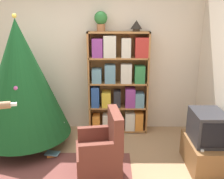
{
  "coord_description": "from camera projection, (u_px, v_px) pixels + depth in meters",
  "views": [
    {
      "loc": [
        0.46,
        -2.66,
        2.08
      ],
      "look_at": [
        0.43,
        0.82,
        1.05
      ],
      "focal_mm": 40.0,
      "sensor_mm": 36.0,
      "label": 1
    }
  ],
  "objects": [
    {
      "name": "christmas_tree",
      "position": [
        21.0,
        79.0,
        3.87
      ],
      "size": [
        1.46,
        1.46,
        2.12
      ],
      "color": "#4C3323",
      "rests_on": "ground_plane"
    },
    {
      "name": "table_lamp",
      "position": [
        136.0,
        25.0,
        4.18
      ],
      "size": [
        0.2,
        0.2,
        0.18
      ],
      "color": "#473828",
      "rests_on": "bookshelf"
    },
    {
      "name": "wall_back",
      "position": [
        89.0,
        60.0,
        4.57
      ],
      "size": [
        8.0,
        0.1,
        2.6
      ],
      "color": "beige",
      "rests_on": "ground_plane"
    },
    {
      "name": "bookshelf",
      "position": [
        119.0,
        85.0,
        4.46
      ],
      "size": [
        1.06,
        0.29,
        1.83
      ],
      "color": "#A8703D",
      "rests_on": "ground_plane"
    },
    {
      "name": "armchair",
      "position": [
        101.0,
        155.0,
        3.28
      ],
      "size": [
        0.65,
        0.64,
        0.92
      ],
      "rotation": [
        0.0,
        0.0,
        -1.41
      ],
      "color": "brown",
      "rests_on": "ground_plane"
    },
    {
      "name": "game_remote",
      "position": [
        201.0,
        149.0,
        3.25
      ],
      "size": [
        0.04,
        0.12,
        0.02
      ],
      "color": "white",
      "rests_on": "tv_stand"
    },
    {
      "name": "potted_plant",
      "position": [
        101.0,
        20.0,
        4.16
      ],
      "size": [
        0.22,
        0.22,
        0.33
      ],
      "color": "#935B38",
      "rests_on": "bookshelf"
    },
    {
      "name": "tv_stand",
      "position": [
        204.0,
        154.0,
        3.53
      ],
      "size": [
        0.48,
        0.78,
        0.4
      ],
      "color": "brown",
      "rests_on": "ground_plane"
    },
    {
      "name": "book_pile_near_tree",
      "position": [
        52.0,
        154.0,
        3.85
      ],
      "size": [
        0.23,
        0.17,
        0.06
      ],
      "color": "orange",
      "rests_on": "ground_plane"
    },
    {
      "name": "television",
      "position": [
        208.0,
        127.0,
        3.41
      ],
      "size": [
        0.42,
        0.55,
        0.43
      ],
      "color": "#28282D",
      "rests_on": "tv_stand"
    }
  ]
}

